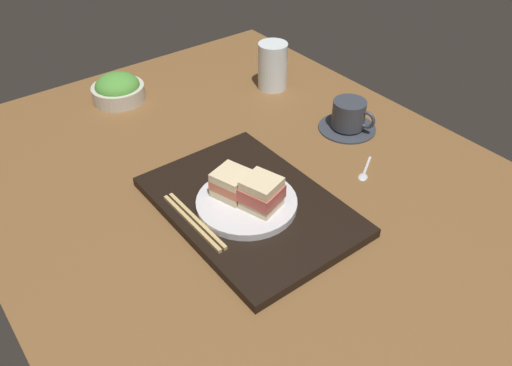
{
  "coord_description": "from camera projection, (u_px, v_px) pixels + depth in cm",
  "views": [
    {
      "loc": [
        62.83,
        -50.17,
        66.67
      ],
      "look_at": [
        0.7,
        -2.55,
        5.0
      ],
      "focal_mm": 36.7,
      "sensor_mm": 36.0,
      "label": 1
    }
  ],
  "objects": [
    {
      "name": "salad_bowl",
      "position": [
        118.0,
        89.0,
        1.33
      ],
      "size": [
        13.34,
        13.34,
        7.01
      ],
      "color": "beige",
      "rests_on": "ground_plane"
    },
    {
      "name": "teaspoon",
      "position": [
        364.0,
        173.0,
        1.1
      ],
      "size": [
        5.75,
        8.37,
        0.8
      ],
      "color": "silver",
      "rests_on": "ground_plane"
    },
    {
      "name": "drinking_glass",
      "position": [
        273.0,
        66.0,
        1.37
      ],
      "size": [
        7.68,
        7.68,
        12.35
      ],
      "primitive_type": "cylinder",
      "color": "silver",
      "rests_on": "ground_plane"
    },
    {
      "name": "chopsticks_pair",
      "position": [
        194.0,
        222.0,
        0.95
      ],
      "size": [
        18.48,
        2.0,
        0.7
      ],
      "color": "tan",
      "rests_on": "serving_tray"
    },
    {
      "name": "serving_tray",
      "position": [
        250.0,
        206.0,
        1.01
      ],
      "size": [
        40.98,
        28.56,
        1.89
      ],
      "primitive_type": "cube",
      "color": "black",
      "rests_on": "ground_plane"
    },
    {
      "name": "coffee_cup",
      "position": [
        349.0,
        117.0,
        1.22
      ],
      "size": [
        13.59,
        13.59,
        7.3
      ],
      "color": "#333842",
      "rests_on": "ground_plane"
    },
    {
      "name": "ground_plane",
      "position": [
        264.0,
        202.0,
        1.05
      ],
      "size": [
        140.0,
        100.0,
        3.0
      ],
      "primitive_type": "cube",
      "color": "brown"
    },
    {
      "name": "sandwich_plate",
      "position": [
        247.0,
        203.0,
        0.99
      ],
      "size": [
        19.17,
        19.17,
        1.43
      ],
      "primitive_type": "cylinder",
      "color": "silver",
      "rests_on": "serving_tray"
    },
    {
      "name": "sandwich_far",
      "position": [
        261.0,
        193.0,
        0.95
      ],
      "size": [
        8.3,
        8.08,
        6.18
      ],
      "color": "beige",
      "rests_on": "sandwich_plate"
    },
    {
      "name": "sandwich_near",
      "position": [
        232.0,
        184.0,
        0.98
      ],
      "size": [
        8.05,
        7.7,
        5.16
      ],
      "color": "beige",
      "rests_on": "sandwich_plate"
    }
  ]
}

